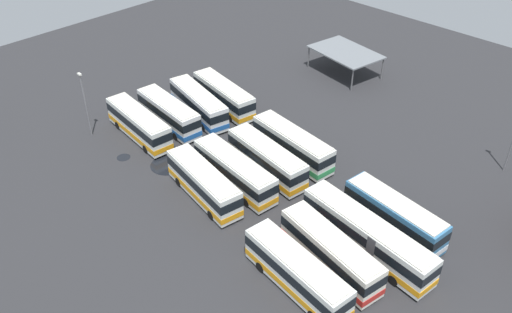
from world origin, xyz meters
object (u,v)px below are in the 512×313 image
bus_row0_slot0 (394,215)px  maintenance_shelter (346,52)px  bus_row0_slot1 (367,235)px  bus_row0_slot2 (330,251)px  bus_row1_slot1 (267,159)px  bus_row2_slot2 (169,113)px  bus_row1_slot3 (204,183)px  lamp_post_by_building (85,102)px  bus_row2_slot3 (139,124)px  bus_row1_slot0 (292,144)px  bus_row1_slot2 (235,171)px  bus_row0_slot3 (297,272)px  bus_row2_slot0 (224,95)px  bus_row2_slot1 (198,104)px

bus_row0_slot0 → maintenance_shelter: 33.46m
bus_row0_slot1 → bus_row0_slot2: 4.04m
bus_row1_slot1 → bus_row2_slot2: size_ratio=1.04×
bus_row0_slot0 → bus_row0_slot1: (0.24, 4.05, 0.00)m
bus_row1_slot1 → bus_row1_slot3: size_ratio=1.01×
lamp_post_by_building → bus_row2_slot3: bearing=-139.7°
bus_row2_slot2 → bus_row0_slot1: bearing=178.2°
bus_row1_slot0 → lamp_post_by_building: 24.62m
bus_row2_slot3 → bus_row1_slot2: bearing=-174.5°
bus_row0_slot1 → bus_row2_slot2: bearing=-1.8°
bus_row1_slot2 → maintenance_shelter: (7.75, -29.50, 1.40)m
bus_row0_slot0 → bus_row0_slot1: bearing=86.5°
bus_row0_slot1 → bus_row1_slot3: same height
bus_row2_slot3 → bus_row2_slot2: bearing=-97.8°
bus_row0_slot0 → bus_row0_slot3: same height
bus_row0_slot1 → bus_row1_slot2: size_ratio=1.25×
bus_row1_slot1 → bus_row0_slot3: bearing=142.2°
bus_row0_slot2 → bus_row2_slot2: 29.16m
bus_row0_slot1 → bus_row2_slot0: 29.62m
bus_row0_slot2 → bus_row1_slot1: size_ratio=1.01×
bus_row1_slot2 → bus_row2_slot1: 15.08m
bus_row2_slot2 → bus_row2_slot0: bearing=-101.5°
bus_row1_slot0 → maintenance_shelter: (8.74, -21.47, 1.40)m
bus_row0_slot0 → bus_row1_slot1: bearing=6.7°
maintenance_shelter → bus_row2_slot1: bearing=75.8°
bus_row0_slot2 → bus_row1_slot0: size_ratio=0.99×
bus_row2_slot0 → maintenance_shelter: 19.88m
bus_row1_slot2 → bus_row0_slot2: bearing=171.2°
bus_row1_slot3 → bus_row2_slot0: same height
bus_row2_slot0 → lamp_post_by_building: lamp_post_by_building is taller
bus_row0_slot1 → bus_row2_slot3: 30.60m
bus_row2_slot0 → maintenance_shelter: (-5.08, -19.17, 1.40)m
bus_row2_slot0 → bus_row0_slot1: bearing=163.0°
bus_row0_slot0 → bus_row2_slot2: same height
bus_row0_slot3 → lamp_post_by_building: size_ratio=1.34×
bus_row1_slot3 → bus_row2_slot1: (12.72, -10.23, 0.00)m
maintenance_shelter → bus_row0_slot1: bearing=129.9°
bus_row1_slot0 → bus_row0_slot0: bearing=171.1°
bus_row0_slot3 → bus_row1_slot3: size_ratio=1.02×
bus_row0_slot1 → lamp_post_by_building: lamp_post_by_building is taller
bus_row0_slot1 → bus_row1_slot0: bearing=-23.7°
bus_row1_slot2 → bus_row2_slot2: 14.63m
lamp_post_by_building → maintenance_shelter: bearing=-108.7°
bus_row2_slot1 → bus_row2_slot2: (0.87, 4.05, -0.00)m
bus_row0_slot0 → bus_row1_slot1: same height
bus_row0_slot3 → bus_row1_slot3: (14.65, -2.50, -0.00)m
bus_row1_slot2 → lamp_post_by_building: 20.42m
bus_row1_slot0 → maintenance_shelter: size_ratio=1.05×
bus_row2_slot1 → lamp_post_by_building: size_ratio=1.35×
bus_row2_slot1 → bus_row2_slot3: 8.22m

